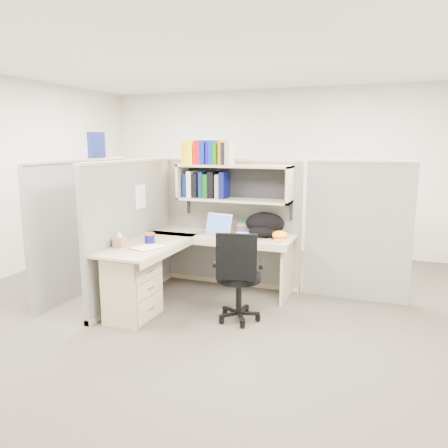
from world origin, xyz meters
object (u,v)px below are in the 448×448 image
at_px(laptop, 214,224).
at_px(backpack, 263,225).
at_px(desk, 158,273).
at_px(snack_canister, 150,238).
at_px(task_chair, 238,290).

height_order(laptop, backpack, backpack).
distance_m(desk, snack_canister, 0.40).
height_order(snack_canister, task_chair, task_chair).
height_order(backpack, snack_canister, backpack).
bearing_deg(backpack, desk, -143.89).
bearing_deg(snack_canister, backpack, 37.02).
bearing_deg(laptop, snack_canister, -114.28).
bearing_deg(task_chair, laptop, 127.14).
relative_size(snack_canister, task_chair, 0.12).
height_order(desk, backpack, backpack).
bearing_deg(backpack, task_chair, -99.65).
bearing_deg(desk, task_chair, 2.00).
distance_m(snack_canister, task_chair, 1.15).
relative_size(laptop, snack_canister, 3.04).
relative_size(desk, laptop, 4.97).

